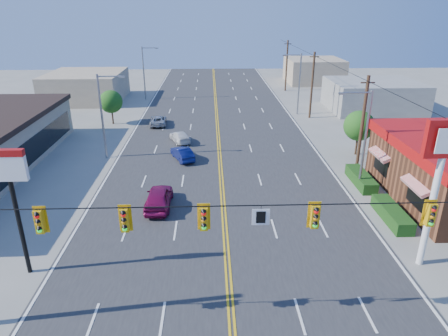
{
  "coord_description": "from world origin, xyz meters",
  "views": [
    {
      "loc": [
        -0.88,
        -14.71,
        13.72
      ],
      "look_at": [
        0.13,
        13.47,
        2.2
      ],
      "focal_mm": 32.0,
      "sensor_mm": 36.0,
      "label": 1
    }
  ],
  "objects_px": {
    "pizza_hut_sign": "(11,187)",
    "car_silver": "(158,121)",
    "car_magenta": "(159,198)",
    "car_blue": "(182,154)",
    "signal_span": "(229,229)",
    "car_white": "(180,137)",
    "kfc_pylon": "(441,166)"
  },
  "relations": [
    {
      "from": "kfc_pylon",
      "to": "car_silver",
      "type": "height_order",
      "value": "kfc_pylon"
    },
    {
      "from": "car_magenta",
      "to": "car_silver",
      "type": "height_order",
      "value": "car_magenta"
    },
    {
      "from": "kfc_pylon",
      "to": "car_silver",
      "type": "distance_m",
      "value": 34.79
    },
    {
      "from": "kfc_pylon",
      "to": "car_silver",
      "type": "xyz_separation_m",
      "value": [
        -18.27,
        29.1,
        -5.47
      ]
    },
    {
      "from": "car_blue",
      "to": "car_white",
      "type": "xyz_separation_m",
      "value": [
        -0.6,
        5.41,
        -0.05
      ]
    },
    {
      "from": "kfc_pylon",
      "to": "pizza_hut_sign",
      "type": "xyz_separation_m",
      "value": [
        -22.0,
        0.0,
        -0.86
      ]
    },
    {
      "from": "kfc_pylon",
      "to": "car_magenta",
      "type": "xyz_separation_m",
      "value": [
        -15.69,
        7.39,
        -5.29
      ]
    },
    {
      "from": "signal_span",
      "to": "car_magenta",
      "type": "bearing_deg",
      "value": 111.88
    },
    {
      "from": "car_magenta",
      "to": "car_white",
      "type": "xyz_separation_m",
      "value": [
        0.53,
        15.04,
        -0.2
      ]
    },
    {
      "from": "kfc_pylon",
      "to": "car_blue",
      "type": "distance_m",
      "value": 23.06
    },
    {
      "from": "pizza_hut_sign",
      "to": "car_blue",
      "type": "distance_m",
      "value": 19.13
    },
    {
      "from": "pizza_hut_sign",
      "to": "car_silver",
      "type": "height_order",
      "value": "pizza_hut_sign"
    },
    {
      "from": "car_magenta",
      "to": "car_blue",
      "type": "relative_size",
      "value": 1.2
    },
    {
      "from": "car_magenta",
      "to": "car_blue",
      "type": "xyz_separation_m",
      "value": [
        1.13,
        9.64,
        -0.15
      ]
    },
    {
      "from": "car_magenta",
      "to": "car_white",
      "type": "height_order",
      "value": "car_magenta"
    },
    {
      "from": "signal_span",
      "to": "car_blue",
      "type": "xyz_separation_m",
      "value": [
        -3.45,
        21.03,
        -4.28
      ]
    },
    {
      "from": "signal_span",
      "to": "car_blue",
      "type": "relative_size",
      "value": 6.58
    },
    {
      "from": "signal_span",
      "to": "kfc_pylon",
      "type": "xyz_separation_m",
      "value": [
        11.12,
        4.0,
        1.16
      ]
    },
    {
      "from": "car_silver",
      "to": "pizza_hut_sign",
      "type": "bearing_deg",
      "value": 79.05
    },
    {
      "from": "car_magenta",
      "to": "car_silver",
      "type": "relative_size",
      "value": 1.08
    },
    {
      "from": "kfc_pylon",
      "to": "car_blue",
      "type": "bearing_deg",
      "value": 130.54
    },
    {
      "from": "car_white",
      "to": "kfc_pylon",
      "type": "bearing_deg",
      "value": 103.1
    },
    {
      "from": "signal_span",
      "to": "car_blue",
      "type": "bearing_deg",
      "value": 99.31
    },
    {
      "from": "car_magenta",
      "to": "car_blue",
      "type": "distance_m",
      "value": 9.7
    },
    {
      "from": "pizza_hut_sign",
      "to": "car_silver",
      "type": "relative_size",
      "value": 1.66
    },
    {
      "from": "car_white",
      "to": "car_silver",
      "type": "bearing_deg",
      "value": -85.92
    },
    {
      "from": "pizza_hut_sign",
      "to": "car_magenta",
      "type": "height_order",
      "value": "pizza_hut_sign"
    },
    {
      "from": "car_white",
      "to": "car_silver",
      "type": "xyz_separation_m",
      "value": [
        -3.11,
        6.66,
        0.02
      ]
    },
    {
      "from": "pizza_hut_sign",
      "to": "car_silver",
      "type": "xyz_separation_m",
      "value": [
        3.73,
        29.1,
        -4.61
      ]
    },
    {
      "from": "car_blue",
      "to": "signal_span",
      "type": "bearing_deg",
      "value": 76.75
    },
    {
      "from": "car_silver",
      "to": "car_magenta",
      "type": "bearing_deg",
      "value": 93.13
    },
    {
      "from": "car_magenta",
      "to": "car_white",
      "type": "relative_size",
      "value": 1.16
    }
  ]
}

